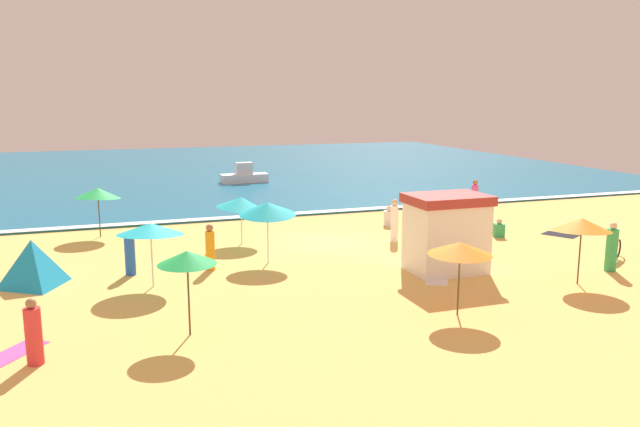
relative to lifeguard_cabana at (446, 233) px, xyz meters
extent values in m
plane|color=#EDBC60|center=(-2.46, 5.47, -1.38)|extent=(60.00, 60.00, 0.00)
cube|color=#146B93|center=(-2.46, 33.47, -1.33)|extent=(60.00, 44.00, 0.10)
cube|color=white|center=(-2.46, 11.77, -1.28)|extent=(57.00, 0.70, 0.01)
cube|color=white|center=(0.00, 0.00, -0.18)|extent=(2.50, 1.83, 2.40)
cube|color=#A5332D|center=(0.00, 0.00, 1.18)|extent=(2.69, 1.98, 0.32)
cylinder|color=silver|center=(-5.81, 6.47, -0.43)|extent=(0.05, 0.05, 1.90)
cone|color=#19B7C6|center=(-5.81, 6.47, 0.34)|extent=(2.58, 2.55, 0.69)
cylinder|color=#4C3823|center=(-1.93, -4.00, -0.36)|extent=(0.05, 0.05, 2.04)
cone|color=orange|center=(-1.93, -4.00, 0.53)|extent=(1.79, 1.79, 0.39)
cylinder|color=#4C3823|center=(-11.35, 9.75, -0.33)|extent=(0.05, 0.05, 2.10)
cone|color=green|center=(-11.35, 9.75, 0.54)|extent=(2.72, 2.72, 0.60)
cylinder|color=silver|center=(-5.54, 3.17, -0.28)|extent=(0.05, 0.05, 2.20)
cone|color=#19B7C6|center=(-5.54, 3.17, 0.65)|extent=(2.42, 2.44, 0.64)
cylinder|color=#4C3823|center=(-9.22, -3.08, -0.29)|extent=(0.05, 0.05, 2.18)
cone|color=green|center=(-9.22, -3.08, 0.67)|extent=(1.61, 1.61, 0.36)
cylinder|color=#4C3823|center=(3.34, -2.71, -0.32)|extent=(0.05, 0.05, 2.13)
cone|color=orange|center=(3.34, -2.71, 0.59)|extent=(2.44, 2.45, 0.52)
cylinder|color=silver|center=(-9.78, 1.52, -0.36)|extent=(0.05, 0.05, 2.04)
cone|color=#19B7C6|center=(-9.78, 1.52, 0.52)|extent=(2.87, 2.88, 0.53)
pyramid|color=#1999D8|center=(-13.41, 3.00, -0.63)|extent=(2.10, 2.29, 1.50)
torus|color=black|center=(6.32, -0.98, -1.05)|extent=(0.64, 0.44, 0.72)
torus|color=black|center=(7.25, -0.39, -1.05)|extent=(0.64, 0.44, 0.72)
cube|color=white|center=(6.78, -0.68, -0.83)|extent=(0.77, 0.53, 0.36)
cylinder|color=red|center=(-12.80, -3.71, -0.71)|extent=(0.44, 0.44, 1.34)
sphere|color=#9E6B47|center=(-12.80, -3.71, 0.06)|extent=(0.24, 0.24, 0.24)
cube|color=green|center=(5.02, 4.07, -1.09)|extent=(0.56, 0.56, 0.58)
sphere|color=#DBA884|center=(5.02, 4.07, -0.70)|extent=(0.23, 0.23, 0.23)
cube|color=white|center=(1.55, 7.86, -1.03)|extent=(0.57, 0.57, 0.69)
sphere|color=beige|center=(1.55, 7.86, -0.57)|extent=(0.26, 0.26, 0.26)
cylinder|color=#D84CA5|center=(7.33, 9.60, -0.66)|extent=(0.42, 0.42, 1.44)
sphere|color=#9E6B47|center=(7.33, 9.60, 0.18)|extent=(0.27, 0.27, 0.27)
cylinder|color=white|center=(0.35, 4.79, -0.62)|extent=(0.45, 0.45, 1.53)
sphere|color=#DBA884|center=(0.35, 4.79, 0.27)|extent=(0.27, 0.27, 0.27)
cylinder|color=orange|center=(-7.69, 2.91, -0.68)|extent=(0.44, 0.44, 1.40)
sphere|color=#9E6B47|center=(-7.69, 2.91, 0.13)|extent=(0.26, 0.26, 0.26)
cylinder|color=blue|center=(-10.39, 3.17, -0.73)|extent=(0.50, 0.50, 1.30)
sphere|color=#9E6B47|center=(-10.39, 3.17, 0.03)|extent=(0.24, 0.24, 0.24)
cylinder|color=green|center=(5.50, -1.84, -0.63)|extent=(0.55, 0.55, 1.50)
sphere|color=beige|center=(5.50, -1.84, 0.23)|extent=(0.25, 0.25, 0.25)
cube|color=black|center=(7.82, 3.49, -1.38)|extent=(1.49, 1.69, 0.01)
cube|color=white|center=(-0.85, -0.95, -1.38)|extent=(1.12, 1.23, 0.01)
cube|color=#D84CA5|center=(-13.37, -2.89, -1.38)|extent=(1.56, 1.76, 0.01)
cube|color=white|center=(-1.83, 24.11, -0.99)|extent=(3.24, 1.21, 0.59)
cube|color=silver|center=(-1.83, 24.11, -0.29)|extent=(1.14, 0.72, 0.80)
camera|label=1|loc=(-11.09, -18.63, 4.67)|focal=35.36mm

